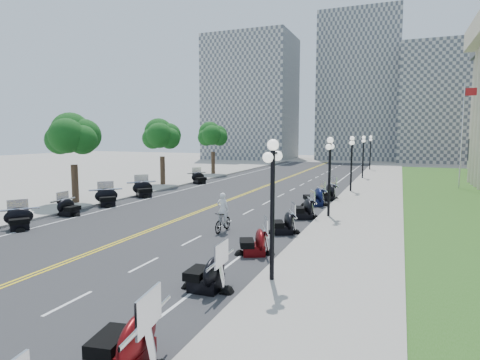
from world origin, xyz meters
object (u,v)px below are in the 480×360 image
at_px(flagpole, 462,137).
at_px(cyclist_rider, 223,195).
at_px(bicycle, 223,222).
at_px(motorcycle_n_3, 206,270).

distance_m(flagpole, cyclist_rider, 27.81).
height_order(flagpole, bicycle, flagpole).
distance_m(flagpole, motorcycle_n_3, 33.66).
bearing_deg(motorcycle_n_3, flagpole, 157.92).
height_order(motorcycle_n_3, bicycle, motorcycle_n_3).
bearing_deg(bicycle, cyclist_rider, 0.00).
bearing_deg(flagpole, bicycle, -120.65).
relative_size(flagpole, bicycle, 5.30).
height_order(motorcycle_n_3, cyclist_rider, cyclist_rider).
xyz_separation_m(flagpole, motorcycle_n_3, (-11.28, -31.42, -4.31)).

